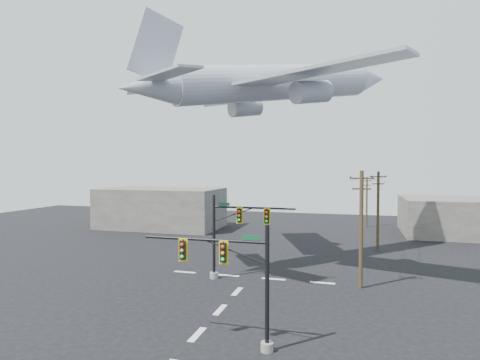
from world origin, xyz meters
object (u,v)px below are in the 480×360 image
(signal_mast_near, at_px, (238,281))
(utility_pole_a, at_px, (361,227))
(signal_mast_far, at_px, (231,234))
(utility_pole_b, at_px, (378,209))
(utility_pole_c, at_px, (367,201))
(airliner, at_px, (277,84))

(signal_mast_near, distance_m, utility_pole_a, 13.93)
(signal_mast_far, bearing_deg, utility_pole_b, 51.76)
(signal_mast_far, distance_m, utility_pole_a, 10.36)
(utility_pole_c, xyz_separation_m, airliner, (-9.03, -27.08, 13.11))
(signal_mast_near, bearing_deg, airliner, 94.38)
(utility_pole_a, relative_size, airliner, 0.36)
(signal_mast_near, height_order, utility_pole_a, utility_pole_a)
(signal_mast_near, xyz_separation_m, airliner, (-1.35, 17.68, 13.62))
(utility_pole_a, bearing_deg, signal_mast_near, -116.57)
(utility_pole_c, relative_size, airliner, 0.30)
(utility_pole_b, xyz_separation_m, utility_pole_c, (-0.67, 17.30, -0.59))
(utility_pole_b, bearing_deg, signal_mast_near, -125.85)
(utility_pole_a, distance_m, utility_pole_b, 15.23)
(signal_mast_near, height_order, utility_pole_c, utility_pole_c)
(utility_pole_b, relative_size, airliner, 0.35)
(utility_pole_b, distance_m, airliner, 18.62)
(signal_mast_near, bearing_deg, utility_pole_b, 73.10)
(utility_pole_c, distance_m, airliner, 31.42)
(signal_mast_far, relative_size, utility_pole_a, 0.79)
(airliner, bearing_deg, signal_mast_far, -161.22)
(signal_mast_near, xyz_separation_m, utility_pole_c, (7.68, 44.77, 0.51))
(utility_pole_a, bearing_deg, utility_pole_c, 87.83)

